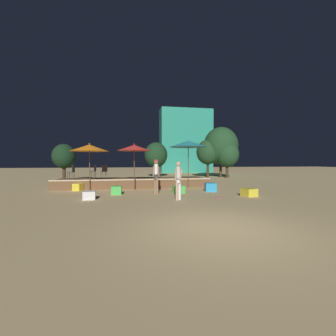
% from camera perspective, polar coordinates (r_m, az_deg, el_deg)
% --- Properties ---
extents(ground_plane, '(120.00, 120.00, 0.00)m').
position_cam_1_polar(ground_plane, '(6.36, 12.61, -14.73)').
color(ground_plane, tan).
extents(wooden_deck, '(10.24, 2.84, 0.65)m').
position_cam_1_polar(wooden_deck, '(16.03, -8.69, -3.69)').
color(wooden_deck, brown).
rests_on(wooden_deck, ground).
extents(patio_umbrella_0, '(2.36, 2.36, 2.90)m').
position_cam_1_polar(patio_umbrella_0, '(14.67, -19.34, 4.82)').
color(patio_umbrella_0, brown).
rests_on(patio_umbrella_0, ground).
extents(patio_umbrella_1, '(2.52, 2.52, 3.24)m').
position_cam_1_polar(patio_umbrella_1, '(15.04, 5.17, 6.09)').
color(patio_umbrella_1, brown).
rests_on(patio_umbrella_1, ground).
extents(patio_umbrella_2, '(2.12, 2.12, 2.89)m').
position_cam_1_polar(patio_umbrella_2, '(14.13, -8.58, 5.07)').
color(patio_umbrella_2, brown).
rests_on(patio_umbrella_2, ground).
extents(cube_seat_0, '(0.61, 0.61, 0.39)m').
position_cam_1_polar(cube_seat_0, '(11.28, -19.38, -6.54)').
color(cube_seat_0, white).
rests_on(cube_seat_0, ground).
extents(cube_seat_1, '(0.67, 0.67, 0.43)m').
position_cam_1_polar(cube_seat_1, '(12.66, 2.70, -5.46)').
color(cube_seat_1, '#4CC651').
rests_on(cube_seat_1, ground).
extents(cube_seat_2, '(0.55, 0.55, 0.46)m').
position_cam_1_polar(cube_seat_2, '(12.48, -12.93, -5.53)').
color(cube_seat_2, '#4CC651').
rests_on(cube_seat_2, ground).
extents(cube_seat_3, '(0.73, 0.73, 0.50)m').
position_cam_1_polar(cube_seat_3, '(13.68, 10.73, -4.80)').
color(cube_seat_3, '#2D9EDB').
rests_on(cube_seat_3, ground).
extents(cube_seat_4, '(0.61, 0.61, 0.44)m').
position_cam_1_polar(cube_seat_4, '(14.77, -21.91, -4.53)').
color(cube_seat_4, yellow).
rests_on(cube_seat_4, ground).
extents(cube_seat_5, '(0.75, 0.75, 0.40)m').
position_cam_1_polar(cube_seat_5, '(12.30, 19.90, -5.83)').
color(cube_seat_5, yellow).
rests_on(cube_seat_5, ground).
extents(person_0, '(0.33, 0.46, 1.78)m').
position_cam_1_polar(person_0, '(10.44, 2.62, -2.77)').
color(person_0, white).
rests_on(person_0, ground).
extents(person_1, '(0.46, 0.35, 1.89)m').
position_cam_1_polar(person_1, '(12.40, -3.04, -1.51)').
color(person_1, '#997051').
rests_on(person_1, ground).
extents(bistro_chair_0, '(0.46, 0.46, 0.90)m').
position_cam_1_polar(bistro_chair_0, '(16.59, -18.28, -0.44)').
color(bistro_chair_0, '#47474C').
rests_on(bistro_chair_0, wooden_deck).
extents(bistro_chair_1, '(0.42, 0.41, 0.90)m').
position_cam_1_polar(bistro_chair_1, '(15.59, -23.15, -0.62)').
color(bistro_chair_1, '#2D3338').
rests_on(bistro_chair_1, wooden_deck).
extents(bistro_chair_2, '(0.44, 0.44, 0.90)m').
position_cam_1_polar(bistro_chair_2, '(16.53, -2.65, -0.36)').
color(bistro_chair_2, '#47474C').
rests_on(bistro_chair_2, wooden_deck).
extents(bistro_chair_3, '(0.45, 0.45, 0.90)m').
position_cam_1_polar(bistro_chair_3, '(15.77, -15.87, -0.52)').
color(bistro_chair_3, '#47474C').
rests_on(bistro_chair_3, wooden_deck).
extents(frisbee_disc, '(0.23, 0.23, 0.03)m').
position_cam_1_polar(frisbee_disc, '(11.27, 12.48, -7.39)').
color(frisbee_disc, '#E54C99').
rests_on(frisbee_disc, ground).
extents(background_tree_0, '(2.48, 2.48, 3.90)m').
position_cam_1_polar(background_tree_0, '(25.14, 14.81, 3.33)').
color(background_tree_0, '#3D2B1C').
rests_on(background_tree_0, ground).
extents(background_tree_1, '(2.51, 2.51, 4.19)m').
position_cam_1_polar(background_tree_1, '(25.27, 10.09, 3.98)').
color(background_tree_1, '#3D2B1C').
rests_on(background_tree_1, ground).
extents(background_tree_2, '(3.79, 3.79, 5.61)m').
position_cam_1_polar(background_tree_2, '(25.89, 13.26, 5.50)').
color(background_tree_2, '#3D2B1C').
rests_on(background_tree_2, ground).
extents(background_tree_3, '(2.59, 2.59, 3.94)m').
position_cam_1_polar(background_tree_3, '(25.57, -3.07, 3.33)').
color(background_tree_3, '#3D2B1C').
rests_on(background_tree_3, ground).
extents(background_tree_4, '(1.96, 1.96, 3.31)m').
position_cam_1_polar(background_tree_4, '(21.70, -24.94, 2.68)').
color(background_tree_4, '#3D2B1C').
rests_on(background_tree_4, ground).
extents(distant_building, '(8.16, 3.00, 10.00)m').
position_cam_1_polar(distant_building, '(36.18, 4.50, 6.81)').
color(distant_building, teal).
rests_on(distant_building, ground).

